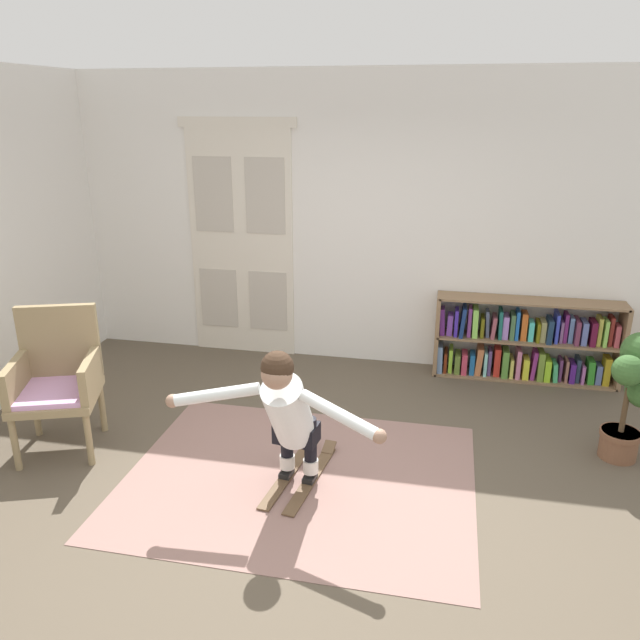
% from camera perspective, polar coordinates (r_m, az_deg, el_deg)
% --- Properties ---
extents(ground_plane, '(7.20, 7.20, 0.00)m').
position_cam_1_polar(ground_plane, '(4.43, -1.37, -16.12)').
color(ground_plane, brown).
extents(back_wall, '(6.00, 0.10, 2.90)m').
position_cam_1_polar(back_wall, '(6.28, 3.99, 8.92)').
color(back_wall, white).
rests_on(back_wall, ground).
extents(double_door, '(1.22, 0.05, 2.45)m').
position_cam_1_polar(double_door, '(6.55, -7.23, 7.30)').
color(double_door, beige).
rests_on(double_door, ground).
extents(rug, '(2.49, 1.99, 0.01)m').
position_cam_1_polar(rug, '(4.64, -1.93, -14.30)').
color(rug, gray).
rests_on(rug, ground).
extents(bookshelf, '(1.75, 0.30, 0.81)m').
position_cam_1_polar(bookshelf, '(6.36, 18.15, -2.10)').
color(bookshelf, '#866749').
rests_on(bookshelf, ground).
extents(wicker_chair, '(0.77, 0.77, 1.10)m').
position_cam_1_polar(wicker_chair, '(5.19, -22.99, -4.84)').
color(wicker_chair, '#947F59').
rests_on(wicker_chair, ground).
extents(potted_plant, '(0.41, 0.45, 0.99)m').
position_cam_1_polar(potted_plant, '(5.17, 26.90, -5.59)').
color(potted_plant, brown).
rests_on(potted_plant, ground).
extents(skis_pair, '(0.39, 0.94, 0.07)m').
position_cam_1_polar(skis_pair, '(4.65, -1.78, -13.90)').
color(skis_pair, brown).
rests_on(skis_pair, rug).
extents(person_skier, '(1.48, 0.71, 1.05)m').
position_cam_1_polar(person_skier, '(4.15, -3.00, -8.22)').
color(person_skier, white).
rests_on(person_skier, skis_pair).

